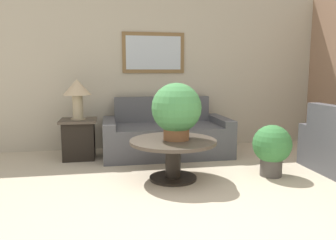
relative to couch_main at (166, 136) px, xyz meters
name	(u,v)px	position (x,y,z in m)	size (l,w,h in m)	color
ground_plane	(221,234)	(-0.01, -2.64, -0.29)	(20.00, 20.00, 0.00)	#BCAD93
wall_back	(159,71)	(-0.01, 0.60, 1.02)	(7.61, 0.09, 2.60)	#B2A893
couch_main	(166,136)	(0.00, 0.00, 0.00)	(1.94, 0.99, 0.89)	#4C4C51
coffee_table	(173,151)	(-0.13, -1.22, 0.06)	(1.04, 1.04, 0.49)	black
side_table	(79,139)	(-1.33, -0.01, 0.01)	(0.53, 0.53, 0.59)	black
table_lamp	(77,91)	(-1.33, -0.01, 0.73)	(0.41, 0.41, 0.60)	tan
potted_plant_on_table	(176,110)	(-0.09, -1.21, 0.56)	(0.60, 0.60, 0.68)	brown
potted_plant_floor	(272,147)	(1.11, -1.31, 0.08)	(0.48, 0.48, 0.65)	#4C4742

